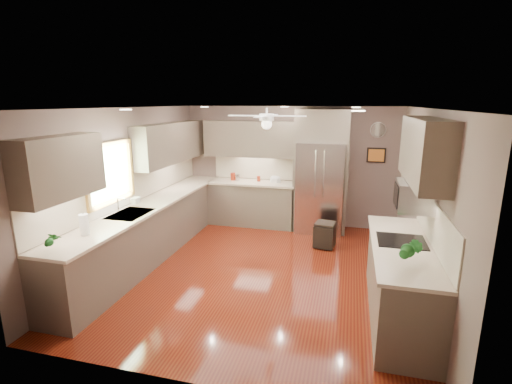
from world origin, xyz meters
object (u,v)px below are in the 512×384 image
at_px(soap_bottle, 137,200).
at_px(potted_plant_left, 50,240).
at_px(canister_b, 237,177).
at_px(stool, 325,235).
at_px(canister_d, 259,179).
at_px(bowl, 275,181).
at_px(potted_plant_right, 411,250).
at_px(canister_a, 233,177).
at_px(refrigerator, 321,174).
at_px(microwave, 414,196).
at_px(paper_towel, 84,224).

distance_m(soap_bottle, potted_plant_left, 1.92).
bearing_deg(canister_b, stool, -26.90).
relative_size(canister_d, soap_bottle, 0.53).
height_order(soap_bottle, bowl, soap_bottle).
xyz_separation_m(canister_d, potted_plant_right, (2.52, -3.65, 0.11)).
xyz_separation_m(canister_b, potted_plant_left, (-0.88, -4.24, 0.08)).
relative_size(canister_a, soap_bottle, 0.79).
bearing_deg(refrigerator, stool, -78.75).
distance_m(potted_plant_right, bowl, 4.21).
xyz_separation_m(potted_plant_right, bowl, (-2.15, 3.61, -0.14)).
distance_m(canister_b, stool, 2.32).
distance_m(bowl, stool, 1.67).
relative_size(soap_bottle, stool, 0.46).
distance_m(soap_bottle, microwave, 4.13).
bearing_deg(potted_plant_left, paper_towel, 90.78).
height_order(potted_plant_right, stool, potted_plant_right).
height_order(canister_b, bowl, canister_b).
bearing_deg(canister_d, bowl, -6.53).
bearing_deg(soap_bottle, microwave, -6.25).
distance_m(soap_bottle, bowl, 2.94).
relative_size(canister_b, potted_plant_left, 0.47).
bearing_deg(potted_plant_left, refrigerator, 57.65).
bearing_deg(canister_b, canister_d, 4.68).
bearing_deg(soap_bottle, canister_d, 58.33).
bearing_deg(potted_plant_right, canister_b, 129.43).
distance_m(stool, paper_towel, 4.00).
xyz_separation_m(stool, paper_towel, (-2.84, -2.68, 0.84)).
distance_m(refrigerator, stool, 1.35).
relative_size(canister_b, refrigerator, 0.06).
xyz_separation_m(potted_plant_right, microwave, (0.12, 0.85, 0.37)).
xyz_separation_m(potted_plant_left, stool, (2.83, 3.25, -0.85)).
distance_m(potted_plant_right, microwave, 0.94).
bearing_deg(stool, microwave, -57.26).
bearing_deg(bowl, refrigerator, -3.06).
distance_m(canister_b, paper_towel, 3.78).
bearing_deg(canister_d, soap_bottle, -121.67).
relative_size(canister_d, potted_plant_right, 0.33).
bearing_deg(bowl, stool, -41.14).
distance_m(potted_plant_left, stool, 4.39).
distance_m(refrigerator, microwave, 3.03).
xyz_separation_m(canister_a, potted_plant_right, (3.08, -3.64, 0.09)).
bearing_deg(microwave, paper_towel, -167.12).
distance_m(soap_bottle, stool, 3.33).
relative_size(potted_plant_left, paper_towel, 1.03).
bearing_deg(canister_d, potted_plant_left, -107.42).
height_order(canister_a, refrigerator, refrigerator).
height_order(microwave, paper_towel, microwave).
distance_m(canister_a, refrigerator, 1.89).
height_order(soap_bottle, potted_plant_right, potted_plant_right).
distance_m(canister_d, stool, 1.97).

